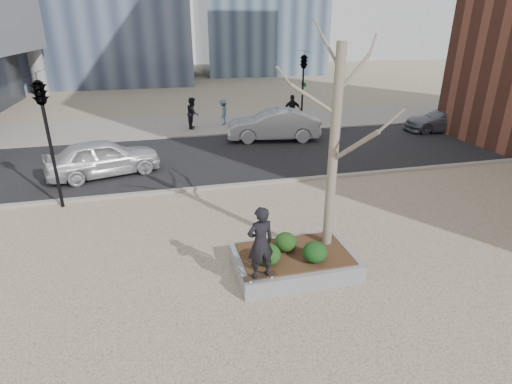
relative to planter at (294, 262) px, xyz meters
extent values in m
plane|color=tan|center=(-1.00, 0.00, -0.23)|extent=(120.00, 120.00, 0.00)
cube|color=black|center=(-1.00, 10.00, -0.21)|extent=(60.00, 8.00, 0.02)
cube|color=gray|center=(-1.00, 17.00, -0.21)|extent=(60.00, 6.00, 0.02)
cube|color=gray|center=(0.00, 0.00, 0.00)|extent=(3.00, 2.00, 0.45)
cube|color=#382314|center=(0.00, 0.00, 0.25)|extent=(2.70, 1.70, 0.04)
ellipsoid|color=#193912|center=(-0.78, -0.32, 0.52)|extent=(0.60, 0.60, 0.51)
ellipsoid|color=#193912|center=(-0.18, 0.17, 0.51)|extent=(0.57, 0.57, 0.49)
ellipsoid|color=#123914|center=(0.35, -0.48, 0.52)|extent=(0.60, 0.60, 0.51)
imported|color=black|center=(-1.10, -0.81, 1.16)|extent=(0.69, 0.52, 1.73)
imported|color=silver|center=(-5.35, 8.55, 0.56)|extent=(4.82, 2.98, 1.53)
imported|color=#9B9EA3|center=(3.03, 12.23, 0.61)|extent=(5.19, 2.58, 1.64)
imported|color=slate|center=(13.34, 11.74, 0.45)|extent=(4.77, 2.60, 1.31)
imported|color=black|center=(-0.93, 15.97, 0.72)|extent=(0.91, 1.05, 1.85)
imported|color=#44687B|center=(1.00, 16.52, 0.58)|extent=(0.84, 1.14, 1.57)
imported|color=black|center=(5.13, 15.28, 0.74)|extent=(1.16, 0.64, 1.88)
camera|label=1|loc=(-3.05, -8.21, 5.56)|focal=28.00mm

